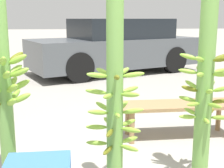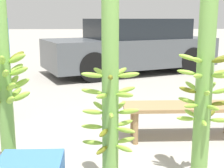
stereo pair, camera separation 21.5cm
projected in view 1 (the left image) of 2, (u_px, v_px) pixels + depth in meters
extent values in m
cylinder|color=#6B9E47|center=(4.00, 88.00, 2.56)|extent=(0.13, 0.13, 1.68)
ellipsoid|color=#84B238|center=(3.00, 61.00, 2.39)|extent=(0.10, 0.18, 0.12)
ellipsoid|color=#84B238|center=(18.00, 59.00, 2.50)|extent=(0.18, 0.09, 0.12)
ellipsoid|color=#5D6216|center=(16.00, 57.00, 2.62)|extent=(0.16, 0.16, 0.12)
ellipsoid|color=#84B238|center=(1.00, 57.00, 2.63)|extent=(0.10, 0.18, 0.12)
ellipsoid|color=#84B238|center=(7.00, 75.00, 2.42)|extent=(0.12, 0.18, 0.11)
ellipsoid|color=#84B238|center=(20.00, 72.00, 2.54)|extent=(0.18, 0.07, 0.11)
ellipsoid|color=#84B238|center=(15.00, 70.00, 2.65)|extent=(0.14, 0.17, 0.11)
ellipsoid|color=#84B238|center=(12.00, 88.00, 2.47)|extent=(0.15, 0.16, 0.12)
ellipsoid|color=#84B238|center=(21.00, 85.00, 2.60)|extent=(0.18, 0.08, 0.12)
ellipsoid|color=#84B238|center=(12.00, 83.00, 2.68)|extent=(0.11, 0.18, 0.12)
ellipsoid|color=#84B238|center=(12.00, 102.00, 2.48)|extent=(0.14, 0.17, 0.12)
ellipsoid|color=#84B238|center=(22.00, 98.00, 2.61)|extent=(0.18, 0.07, 0.12)
ellipsoid|color=#84B238|center=(15.00, 95.00, 2.70)|extent=(0.12, 0.18, 0.12)
cylinder|color=#6B9E47|center=(115.00, 99.00, 2.43)|extent=(0.13, 0.13, 1.57)
ellipsoid|color=#84B238|center=(103.00, 72.00, 2.49)|extent=(0.13, 0.16, 0.07)
ellipsoid|color=#84B238|center=(97.00, 75.00, 2.33)|extent=(0.18, 0.09, 0.07)
ellipsoid|color=#5D6216|center=(117.00, 77.00, 2.25)|extent=(0.04, 0.17, 0.07)
ellipsoid|color=#84B238|center=(134.00, 75.00, 2.36)|extent=(0.18, 0.09, 0.07)
ellipsoid|color=#84B238|center=(124.00, 71.00, 2.51)|extent=(0.14, 0.16, 0.07)
ellipsoid|color=#84B238|center=(108.00, 96.00, 2.28)|extent=(0.11, 0.17, 0.06)
ellipsoid|color=#84B238|center=(130.00, 95.00, 2.33)|extent=(0.15, 0.15, 0.06)
ellipsoid|color=#84B238|center=(130.00, 90.00, 2.50)|extent=(0.17, 0.11, 0.06)
ellipsoid|color=#84B238|center=(110.00, 88.00, 2.55)|extent=(0.06, 0.18, 0.06)
ellipsoid|color=#84B238|center=(96.00, 92.00, 2.42)|extent=(0.18, 0.07, 0.06)
ellipsoid|color=#84B238|center=(117.00, 116.00, 2.31)|extent=(0.04, 0.17, 0.07)
ellipsoid|color=#84B238|center=(133.00, 111.00, 2.42)|extent=(0.18, 0.09, 0.07)
ellipsoid|color=#84B238|center=(123.00, 106.00, 2.57)|extent=(0.13, 0.16, 0.07)
ellipsoid|color=#84B238|center=(103.00, 106.00, 2.55)|extent=(0.13, 0.16, 0.07)
ellipsoid|color=#84B238|center=(98.00, 112.00, 2.39)|extent=(0.18, 0.09, 0.07)
ellipsoid|color=#84B238|center=(96.00, 127.00, 2.46)|extent=(0.17, 0.04, 0.05)
ellipsoid|color=#5D6216|center=(110.00, 133.00, 2.34)|extent=(0.09, 0.17, 0.05)
ellipsoid|color=#84B238|center=(131.00, 130.00, 2.40)|extent=(0.16, 0.14, 0.05)
ellipsoid|color=#84B238|center=(128.00, 123.00, 2.57)|extent=(0.16, 0.13, 0.05)
ellipsoid|color=#84B238|center=(108.00, 121.00, 2.61)|extent=(0.08, 0.17, 0.05)
ellipsoid|color=#84B238|center=(129.00, 140.00, 2.58)|extent=(0.17, 0.11, 0.04)
ellipsoid|color=#84B238|center=(110.00, 137.00, 2.64)|extent=(0.06, 0.17, 0.04)
ellipsoid|color=#84B238|center=(97.00, 143.00, 2.51)|extent=(0.17, 0.07, 0.04)
ellipsoid|color=#5D6216|center=(108.00, 150.00, 2.37)|extent=(0.11, 0.17, 0.04)
ellipsoid|color=#84B238|center=(129.00, 148.00, 2.41)|extent=(0.15, 0.15, 0.04)
cylinder|color=#6B9E47|center=(205.00, 85.00, 2.58)|extent=(0.14, 0.14, 1.72)
ellipsoid|color=#5D6216|center=(221.00, 59.00, 2.42)|extent=(0.11, 0.16, 0.07)
ellipsoid|color=#5D6216|center=(222.00, 57.00, 2.57)|extent=(0.16, 0.06, 0.07)
ellipsoid|color=#84B238|center=(202.00, 55.00, 2.67)|extent=(0.06, 0.17, 0.07)
ellipsoid|color=#84B238|center=(189.00, 57.00, 2.58)|extent=(0.16, 0.11, 0.07)
ellipsoid|color=#84B238|center=(199.00, 59.00, 2.43)|extent=(0.14, 0.14, 0.07)
ellipsoid|color=#84B238|center=(220.00, 71.00, 2.61)|extent=(0.16, 0.08, 0.06)
ellipsoid|color=#84B238|center=(200.00, 69.00, 2.70)|extent=(0.05, 0.16, 0.06)
ellipsoid|color=#84B238|center=(188.00, 71.00, 2.59)|extent=(0.16, 0.09, 0.06)
ellipsoid|color=#84B238|center=(200.00, 75.00, 2.44)|extent=(0.13, 0.15, 0.06)
ellipsoid|color=#84B238|center=(221.00, 74.00, 2.45)|extent=(0.12, 0.15, 0.06)
ellipsoid|color=#5D6216|center=(190.00, 89.00, 2.55)|extent=(0.16, 0.06, 0.08)
ellipsoid|color=#84B238|center=(209.00, 92.00, 2.45)|extent=(0.06, 0.16, 0.08)
ellipsoid|color=#84B238|center=(222.00, 89.00, 2.54)|extent=(0.16, 0.11, 0.08)
ellipsoid|color=#84B238|center=(211.00, 85.00, 2.69)|extent=(0.14, 0.14, 0.08)
ellipsoid|color=#84B238|center=(192.00, 85.00, 2.70)|extent=(0.11, 0.16, 0.08)
ellipsoid|color=#84B238|center=(187.00, 99.00, 2.69)|extent=(0.15, 0.13, 0.05)
ellipsoid|color=#84B238|center=(193.00, 104.00, 2.52)|extent=(0.16, 0.12, 0.05)
ellipsoid|color=#84B238|center=(215.00, 106.00, 2.48)|extent=(0.07, 0.16, 0.05)
ellipsoid|color=#5D6216|center=(221.00, 101.00, 2.62)|extent=(0.16, 0.05, 0.05)
ellipsoid|color=#84B238|center=(204.00, 97.00, 2.75)|extent=(0.10, 0.16, 0.05)
ellipsoid|color=#84B238|center=(221.00, 118.00, 2.58)|extent=(0.16, 0.11, 0.06)
ellipsoid|color=#5D6216|center=(210.00, 112.00, 2.74)|extent=(0.14, 0.14, 0.06)
ellipsoid|color=#84B238|center=(191.00, 111.00, 2.76)|extent=(0.10, 0.16, 0.06)
ellipsoid|color=#84B238|center=(187.00, 117.00, 2.60)|extent=(0.16, 0.06, 0.06)
ellipsoid|color=#84B238|center=(206.00, 121.00, 2.50)|extent=(0.07, 0.16, 0.06)
cube|color=#99754C|center=(178.00, 105.00, 3.70)|extent=(1.43, 0.42, 0.04)
cylinder|color=#99754C|center=(128.00, 119.00, 3.82)|extent=(0.06, 0.06, 0.37)
cylinder|color=#99754C|center=(218.00, 116.00, 3.95)|extent=(0.06, 0.06, 0.37)
cylinder|color=#99754C|center=(132.00, 128.00, 3.53)|extent=(0.06, 0.06, 0.37)
cube|color=#4C5156|center=(115.00, 52.00, 8.14)|extent=(4.68, 3.24, 0.71)
cube|color=black|center=(121.00, 28.00, 8.10)|extent=(2.82, 2.37, 0.50)
cylinder|color=black|center=(79.00, 67.00, 6.88)|extent=(0.70, 0.44, 0.68)
cylinder|color=black|center=(56.00, 59.00, 8.21)|extent=(0.70, 0.44, 0.68)
cylinder|color=black|center=(174.00, 60.00, 8.16)|extent=(0.70, 0.44, 0.68)
cylinder|color=black|center=(141.00, 54.00, 9.49)|extent=(0.70, 0.44, 0.68)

